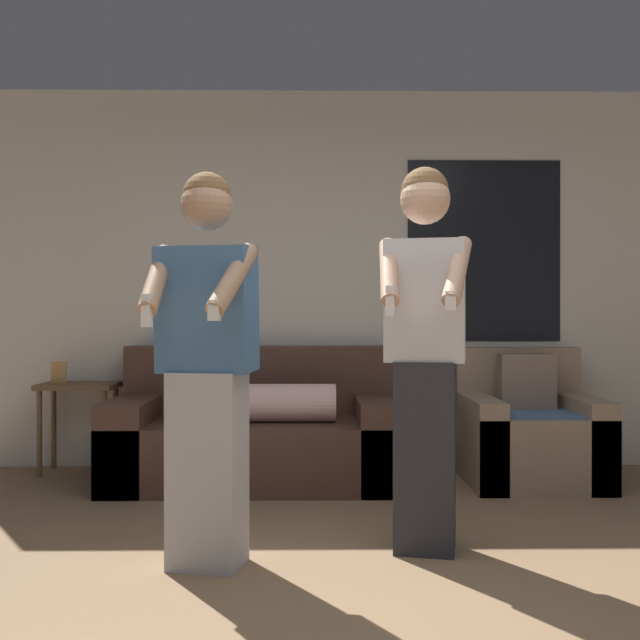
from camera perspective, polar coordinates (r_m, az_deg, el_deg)
ground_plane at (r=2.76m, az=3.93°, el=-22.68°), size 14.00×14.00×0.00m
wall_back at (r=5.42m, az=1.67°, el=3.21°), size 5.63×0.07×2.70m
couch at (r=4.96m, az=-4.83°, el=-8.72°), size 1.85×0.97×0.87m
armchair at (r=5.13m, az=15.54°, el=-8.35°), size 0.84×0.87×0.86m
side_table at (r=5.44m, az=-17.95°, el=-5.74°), size 0.52×0.36×0.77m
person_left at (r=3.25m, az=-8.62°, el=-3.36°), size 0.47×0.52×1.70m
person_right at (r=3.46m, az=8.00°, el=-2.22°), size 0.44×0.52×1.76m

